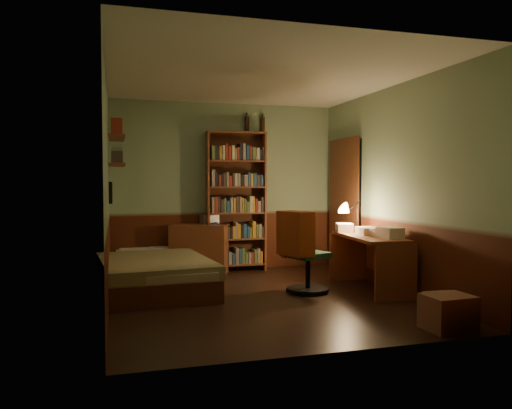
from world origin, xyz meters
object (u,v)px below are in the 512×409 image
object	(u,v)px
dresser	(199,249)
office_chair	(308,255)
cardboard_box_a	(448,312)
desk_lamp	(357,212)
mini_stereo	(209,219)
cardboard_box_b	(443,305)
bookshelf	(236,202)
desk	(369,263)
bed	(154,261)

from	to	relation	value
dresser	office_chair	distance (m)	1.98
office_chair	cardboard_box_a	world-z (taller)	office_chair
desk_lamp	cardboard_box_a	bearing A→B (deg)	-119.47
dresser	mini_stereo	world-z (taller)	mini_stereo
cardboard_box_b	mini_stereo	bearing A→B (deg)	120.00
cardboard_box_b	bookshelf	bearing A→B (deg)	114.35
dresser	desk	size ratio (longest dim) A/B	0.64
mini_stereo	bookshelf	distance (m)	0.50
dresser	office_chair	size ratio (longest dim) A/B	0.89
cardboard_box_a	cardboard_box_b	size ratio (longest dim) A/B	1.30
dresser	cardboard_box_b	bearing A→B (deg)	-34.57
dresser	bookshelf	bearing A→B (deg)	30.18
cardboard_box_a	bookshelf	bearing A→B (deg)	108.11
office_chair	cardboard_box_b	distance (m)	1.73
desk	desk_lamp	bearing A→B (deg)	85.09
office_chair	mini_stereo	bearing A→B (deg)	98.74
dresser	cardboard_box_b	xyz separation A→B (m)	(2.02, -3.06, -0.25)
desk_lamp	office_chair	distance (m)	1.10
office_chair	bed	bearing A→B (deg)	136.44
bed	mini_stereo	xyz separation A→B (m)	(0.91, 0.92, 0.46)
desk	dresser	bearing A→B (deg)	142.97
bookshelf	cardboard_box_b	distance (m)	3.58
bed	office_chair	xyz separation A→B (m)	(1.83, -0.85, 0.12)
office_chair	cardboard_box_a	distance (m)	1.98
desk_lamp	cardboard_box_b	bearing A→B (deg)	-112.75
mini_stereo	office_chair	distance (m)	2.02
desk	bookshelf	bearing A→B (deg)	131.01
mini_stereo	bookshelf	world-z (taller)	bookshelf
office_chair	bookshelf	bearing A→B (deg)	87.49
desk_lamp	office_chair	bearing A→B (deg)	-178.75
dresser	bookshelf	distance (m)	0.93
bed	bookshelf	distance (m)	1.75
bed	cardboard_box_a	world-z (taller)	bed
mini_stereo	desk_lamp	xyz separation A→B (m)	(1.81, -1.35, 0.16)
bookshelf	cardboard_box_b	world-z (taller)	bookshelf
cardboard_box_a	mini_stereo	bearing A→B (deg)	113.69
bed	cardboard_box_b	size ratio (longest dim) A/B	6.98
dresser	office_chair	xyz separation A→B (m)	(1.10, -1.64, 0.10)
bookshelf	office_chair	distance (m)	1.90
desk_lamp	cardboard_box_b	distance (m)	2.02
mini_stereo	office_chair	world-z (taller)	office_chair
mini_stereo	cardboard_box_a	world-z (taller)	mini_stereo
bookshelf	desk_lamp	size ratio (longest dim) A/B	4.01
bookshelf	cardboard_box_a	xyz separation A→B (m)	(1.17, -3.57, -0.91)
bed	office_chair	distance (m)	2.02
cardboard_box_b	office_chair	bearing A→B (deg)	123.00
desk	cardboard_box_b	xyz separation A→B (m)	(0.12, -1.34, -0.23)
desk	bed	bearing A→B (deg)	165.75
dresser	office_chair	bearing A→B (deg)	-34.24
desk_lamp	cardboard_box_b	xyz separation A→B (m)	(0.03, -1.84, -0.85)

